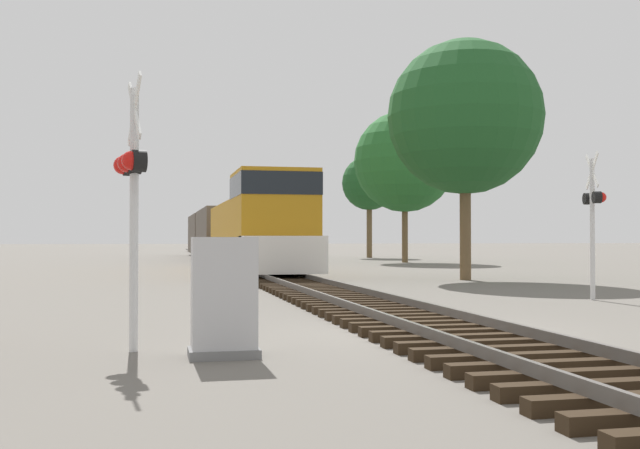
{
  "coord_description": "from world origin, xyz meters",
  "views": [
    {
      "loc": [
        -4.47,
        -11.72,
        1.56
      ],
      "look_at": [
        -0.09,
        8.03,
        1.93
      ],
      "focal_mm": 42.0,
      "sensor_mm": 36.0,
      "label": 1
    }
  ],
  "objects_px": {
    "freight_train": "(227,234)",
    "tree_mid_background": "(405,162)",
    "relay_cabinet": "(224,298)",
    "tree_far_right": "(465,117)",
    "crossing_signal_far": "(593,208)",
    "tree_deep_background": "(369,183)",
    "crossing_signal_near": "(132,178)"
  },
  "relations": [
    {
      "from": "tree_far_right",
      "to": "tree_deep_background",
      "type": "distance_m",
      "value": 31.85
    },
    {
      "from": "freight_train",
      "to": "crossing_signal_near",
      "type": "distance_m",
      "value": 37.32
    },
    {
      "from": "freight_train",
      "to": "crossing_signal_far",
      "type": "height_order",
      "value": "freight_train"
    },
    {
      "from": "relay_cabinet",
      "to": "tree_mid_background",
      "type": "relative_size",
      "value": 0.16
    },
    {
      "from": "freight_train",
      "to": "crossing_signal_near",
      "type": "bearing_deg",
      "value": -97.36
    },
    {
      "from": "relay_cabinet",
      "to": "tree_mid_background",
      "type": "xyz_separation_m",
      "value": [
        14.85,
        35.89,
        5.73
      ]
    },
    {
      "from": "freight_train",
      "to": "tree_far_right",
      "type": "relative_size",
      "value": 5.06
    },
    {
      "from": "crossing_signal_far",
      "to": "tree_far_right",
      "type": "distance_m",
      "value": 9.96
    },
    {
      "from": "crossing_signal_far",
      "to": "tree_mid_background",
      "type": "relative_size",
      "value": 0.38
    },
    {
      "from": "freight_train",
      "to": "tree_deep_background",
      "type": "bearing_deg",
      "value": 38.81
    },
    {
      "from": "relay_cabinet",
      "to": "tree_far_right",
      "type": "xyz_separation_m",
      "value": [
        10.49,
        16.29,
        5.33
      ]
    },
    {
      "from": "relay_cabinet",
      "to": "tree_deep_background",
      "type": "distance_m",
      "value": 50.53
    },
    {
      "from": "crossing_signal_far",
      "to": "relay_cabinet",
      "type": "bearing_deg",
      "value": 139.23
    },
    {
      "from": "crossing_signal_near",
      "to": "relay_cabinet",
      "type": "height_order",
      "value": "crossing_signal_near"
    },
    {
      "from": "crossing_signal_near",
      "to": "tree_deep_background",
      "type": "xyz_separation_m",
      "value": [
        17.12,
        46.93,
        3.57
      ]
    },
    {
      "from": "tree_mid_background",
      "to": "relay_cabinet",
      "type": "bearing_deg",
      "value": -112.48
    },
    {
      "from": "crossing_signal_near",
      "to": "relay_cabinet",
      "type": "distance_m",
      "value": 2.15
    },
    {
      "from": "crossing_signal_far",
      "to": "tree_mid_background",
      "type": "bearing_deg",
      "value": 4.15
    },
    {
      "from": "freight_train",
      "to": "tree_mid_background",
      "type": "relative_size",
      "value": 4.67
    },
    {
      "from": "crossing_signal_near",
      "to": "tree_mid_background",
      "type": "distance_m",
      "value": 38.85
    },
    {
      "from": "tree_far_right",
      "to": "crossing_signal_far",
      "type": "bearing_deg",
      "value": -93.29
    },
    {
      "from": "freight_train",
      "to": "tree_deep_background",
      "type": "xyz_separation_m",
      "value": [
        12.34,
        9.92,
        4.13
      ]
    },
    {
      "from": "tree_mid_background",
      "to": "crossing_signal_near",
      "type": "bearing_deg",
      "value": -114.56
    },
    {
      "from": "crossing_signal_near",
      "to": "relay_cabinet",
      "type": "bearing_deg",
      "value": 46.58
    },
    {
      "from": "freight_train",
      "to": "tree_mid_background",
      "type": "bearing_deg",
      "value": -9.4
    },
    {
      "from": "crossing_signal_far",
      "to": "relay_cabinet",
      "type": "xyz_separation_m",
      "value": [
        -9.97,
        -7.09,
        -1.54
      ]
    },
    {
      "from": "relay_cabinet",
      "to": "tree_far_right",
      "type": "height_order",
      "value": "tree_far_right"
    },
    {
      "from": "tree_mid_background",
      "to": "freight_train",
      "type": "bearing_deg",
      "value": 170.6
    },
    {
      "from": "tree_deep_background",
      "to": "crossing_signal_near",
      "type": "bearing_deg",
      "value": -110.04
    },
    {
      "from": "tree_far_right",
      "to": "tree_deep_background",
      "type": "height_order",
      "value": "tree_far_right"
    },
    {
      "from": "crossing_signal_near",
      "to": "tree_far_right",
      "type": "bearing_deg",
      "value": 131.58
    },
    {
      "from": "freight_train",
      "to": "relay_cabinet",
      "type": "distance_m",
      "value": 37.94
    }
  ]
}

